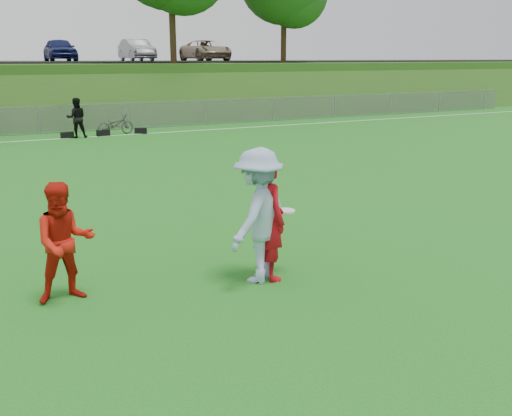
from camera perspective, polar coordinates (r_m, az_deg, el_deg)
ground at (r=8.54m, az=-4.26°, el=-8.31°), size 120.00×120.00×0.00m
sideline_far at (r=25.65m, az=-20.25°, el=6.44°), size 60.00×0.10×0.01m
fence at (r=27.55m, az=-20.92°, el=8.25°), size 58.00×0.06×1.30m
berm at (r=38.42m, az=-23.01°, el=10.94°), size 120.00×18.00×3.00m
parking_lot at (r=40.37m, az=-23.48°, el=13.24°), size 120.00×12.00×0.10m
gear_bags at (r=25.89m, az=-17.78°, el=7.00°), size 7.50×0.44×0.26m
player_red_left at (r=8.73m, az=1.36°, el=-1.15°), size 0.45×0.69×1.89m
player_red_center at (r=8.39m, az=-18.58°, el=-3.26°), size 0.84×0.66×1.71m
player_blue at (r=8.61m, az=0.24°, el=-0.78°), size 1.53×1.39×2.06m
frisbee at (r=8.94m, az=2.97°, el=-0.29°), size 0.31×0.31×0.03m
bicycle at (r=26.36m, az=-13.89°, el=8.10°), size 1.81×0.98×0.90m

